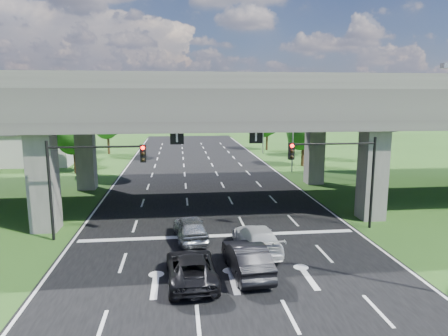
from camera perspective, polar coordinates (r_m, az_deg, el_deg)
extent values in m
plane|color=#274B18|center=(21.80, 0.32, -12.79)|extent=(160.00, 160.00, 0.00)
cube|color=black|center=(31.21, -1.88, -5.68)|extent=(18.00, 120.00, 0.03)
cube|color=#363331|center=(32.05, -2.26, 9.19)|extent=(80.00, 15.00, 2.00)
cube|color=#5E5C57|center=(24.84, -1.00, 12.43)|extent=(80.00, 0.50, 1.00)
cube|color=#5E5C57|center=(39.29, -3.09, 11.51)|extent=(80.00, 0.50, 1.00)
cube|color=#5E5C57|center=(27.78, -24.44, -1.16)|extent=(1.60, 1.60, 7.00)
cube|color=#5E5C57|center=(39.22, -19.15, 2.19)|extent=(1.60, 1.60, 7.00)
cube|color=#5E5C57|center=(29.62, 20.48, -0.25)|extent=(1.60, 1.60, 7.00)
cube|color=#5E5C57|center=(40.55, 12.83, 2.74)|extent=(1.60, 1.60, 7.00)
cube|color=black|center=(25.07, -6.74, 4.33)|extent=(0.85, 0.06, 0.85)
cube|color=black|center=(25.55, 4.58, 4.47)|extent=(0.85, 0.06, 0.85)
cylinder|color=black|center=(27.52, 20.43, -2.05)|extent=(0.18, 0.18, 6.00)
cylinder|color=black|center=(25.98, 15.35, 3.36)|extent=(5.50, 0.12, 0.12)
cube|color=black|center=(24.97, 9.59, 2.39)|extent=(0.35, 0.28, 1.05)
sphere|color=#FF0C05|center=(24.77, 9.71, 3.14)|extent=(0.22, 0.22, 0.22)
cylinder|color=black|center=(25.71, -23.59, -3.08)|extent=(0.18, 0.18, 6.00)
cylinder|color=black|center=(24.60, -17.87, 2.88)|extent=(5.50, 0.12, 0.12)
cube|color=black|center=(24.08, -11.47, 2.06)|extent=(0.35, 0.28, 1.05)
sphere|color=#FF0C05|center=(23.88, -11.53, 2.83)|extent=(0.22, 0.22, 0.22)
cylinder|color=gray|center=(45.94, 9.84, 5.54)|extent=(0.16, 0.16, 10.00)
cylinder|color=gray|center=(45.43, 8.17, 11.47)|extent=(3.00, 0.10, 0.10)
cube|color=gray|center=(45.07, 6.28, 11.40)|extent=(0.60, 0.25, 0.18)
cylinder|color=gray|center=(61.42, 5.64, 6.72)|extent=(0.16, 0.16, 10.00)
cylinder|color=gray|center=(61.04, 4.31, 11.14)|extent=(3.00, 0.10, 0.10)
cube|color=gray|center=(60.78, 2.90, 11.06)|extent=(0.60, 0.25, 0.18)
cylinder|color=black|center=(47.87, -20.49, 1.19)|extent=(0.36, 0.36, 3.30)
sphere|color=#214A13|center=(47.54, -20.71, 4.77)|extent=(4.50, 4.50, 4.50)
sphere|color=#214A13|center=(47.07, -20.42, 6.39)|extent=(3.60, 3.60, 3.60)
sphere|color=#214A13|center=(48.08, -20.87, 3.73)|extent=(3.30, 3.30, 3.30)
cylinder|color=black|center=(56.33, -21.51, 2.13)|extent=(0.36, 0.36, 2.86)
sphere|color=#214A13|center=(56.06, -21.68, 4.77)|extent=(3.90, 3.90, 3.90)
sphere|color=#214A13|center=(55.59, -21.44, 5.95)|extent=(3.12, 3.12, 3.12)
sphere|color=#214A13|center=(56.59, -21.82, 4.01)|extent=(2.86, 2.86, 2.86)
cylinder|color=black|center=(63.20, -16.18, 3.52)|extent=(0.36, 0.36, 3.52)
sphere|color=#214A13|center=(62.95, -16.32, 6.41)|extent=(4.80, 4.80, 4.80)
sphere|color=#214A13|center=(62.52, -16.07, 7.73)|extent=(3.84, 3.84, 3.84)
sphere|color=#214A13|center=(63.45, -16.49, 5.56)|extent=(3.52, 3.52, 3.52)
cylinder|color=black|center=(50.84, 11.17, 1.99)|extent=(0.36, 0.36, 3.08)
sphere|color=#214A13|center=(50.53, 11.28, 5.14)|extent=(4.20, 4.20, 4.20)
sphere|color=#214A13|center=(50.29, 11.87, 6.53)|extent=(3.36, 3.36, 3.36)
sphere|color=#214A13|center=(50.90, 10.79, 4.24)|extent=(3.08, 3.08, 3.08)
cylinder|color=black|center=(59.32, 11.60, 2.99)|extent=(0.36, 0.36, 2.86)
sphere|color=#214A13|center=(59.07, 11.69, 5.49)|extent=(3.90, 3.90, 3.90)
sphere|color=#214A13|center=(58.83, 12.20, 6.60)|extent=(3.12, 3.12, 3.12)
sphere|color=#214A13|center=(59.42, 11.27, 4.78)|extent=(2.86, 2.86, 2.86)
cylinder|color=black|center=(65.90, 6.14, 4.01)|extent=(0.36, 0.36, 3.30)
sphere|color=#214A13|center=(65.66, 6.19, 6.61)|extent=(4.50, 4.50, 4.50)
sphere|color=#214A13|center=(65.40, 6.61, 7.78)|extent=(3.60, 3.60, 3.60)
sphere|color=#214A13|center=(66.05, 5.84, 5.86)|extent=(3.30, 3.30, 3.30)
imported|color=#999DA0|center=(24.21, -4.82, -8.52)|extent=(2.25, 4.52, 1.48)
imported|color=black|center=(19.80, 3.25, -12.73)|extent=(2.01, 4.78, 1.54)
imported|color=silver|center=(22.54, 4.69, -10.02)|extent=(2.36, 5.05, 1.43)
imported|color=black|center=(19.07, -4.73, -14.03)|extent=(2.42, 4.86, 1.32)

